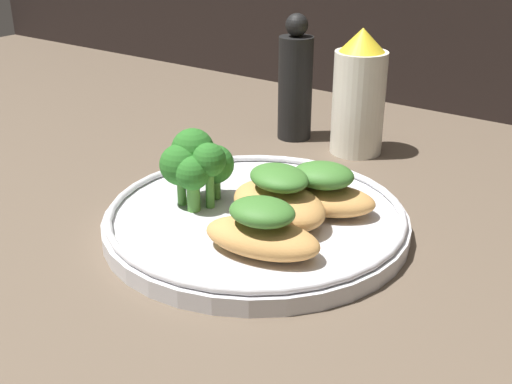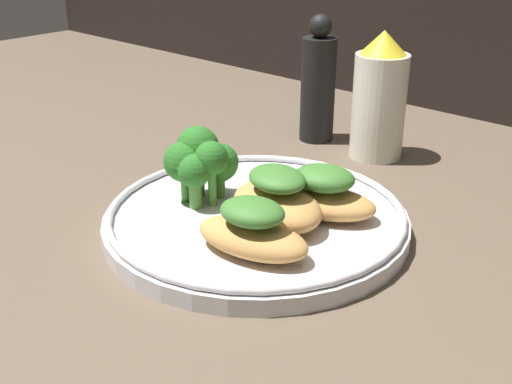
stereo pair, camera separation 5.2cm
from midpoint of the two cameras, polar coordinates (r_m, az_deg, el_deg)
ground_plane at (r=53.31cm, az=-2.77°, el=-3.88°), size 180.00×180.00×1.00cm
plate at (r=52.63cm, az=-2.81°, el=-2.45°), size 24.94×24.94×2.00cm
grilled_meat_front at (r=46.01cm, az=-2.67°, el=-3.59°), size 9.53×6.17×4.23cm
grilled_meat_middle at (r=50.33cm, az=-0.94°, el=-0.79°), size 9.98×8.07×4.66cm
grilled_meat_back at (r=52.02cm, az=3.10°, el=-0.09°), size 9.78×7.28×4.29cm
broccoli_bunch at (r=53.47cm, az=-8.06°, el=2.57°), size 5.44×5.99×6.30cm
sauce_bottle at (r=68.12cm, az=6.98°, el=8.55°), size 5.52×5.52×13.24cm
pepper_grinder at (r=72.12cm, az=1.45°, el=9.60°), size 3.81×3.81×13.95cm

